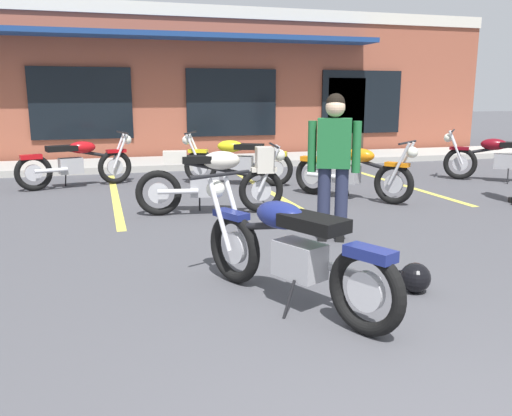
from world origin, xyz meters
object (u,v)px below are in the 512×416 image
Objects in this scene: motorcycle_silver_naked at (499,158)px; motorcycle_orange_scrambler at (236,160)px; motorcycle_black_cruiser at (218,177)px; person_by_back_row at (334,158)px; motorcycle_red_sportbike at (77,162)px; motorcycle_foreground_classic at (290,249)px; motorcycle_green_cafe_racer at (353,171)px; helmet_on_pavement at (415,278)px.

motorcycle_silver_naked and motorcycle_orange_scrambler have the same top height.
person_by_back_row is at bearing -59.70° from motorcycle_black_cruiser.
person_by_back_row is (-4.83, -2.94, 0.49)m from motorcycle_silver_naked.
motorcycle_foreground_classic is at bearing -73.99° from motorcycle_red_sportbike.
motorcycle_foreground_classic is 1.01× the size of motorcycle_orange_scrambler.
motorcycle_green_cafe_racer is 0.93× the size of motorcycle_orange_scrambler.
helmet_on_pavement is (1.12, -0.05, -0.33)m from motorcycle_foreground_classic.
motorcycle_red_sportbike is 5.48m from person_by_back_row.
motorcycle_black_cruiser is 1.25× the size of person_by_back_row.
motorcycle_orange_scrambler is at bearing 127.45° from motorcycle_green_cafe_racer.
motorcycle_green_cafe_racer is at bearing 58.26° from person_by_back_row.
motorcycle_silver_naked is at bearing 44.19° from helmet_on_pavement.
motorcycle_orange_scrambler is (1.03, 5.75, 0.00)m from motorcycle_foreground_classic.
person_by_back_row is 1.98m from helmet_on_pavement.
motorcycle_green_cafe_racer is 6.87× the size of helmet_on_pavement.
motorcycle_orange_scrambler is 7.42× the size of helmet_on_pavement.
motorcycle_orange_scrambler is at bearing 90.89° from helmet_on_pavement.
motorcycle_red_sportbike and motorcycle_green_cafe_racer have the same top height.
person_by_back_row is (2.97, -4.58, 0.49)m from motorcycle_red_sportbike.
motorcycle_black_cruiser is 2.34m from motorcycle_green_cafe_racer.
motorcycle_silver_naked is at bearing 31.27° from person_by_back_row.
motorcycle_foreground_classic and motorcycle_silver_naked have the same top height.
motorcycle_silver_naked is at bearing 13.00° from motorcycle_green_cafe_racer.
motorcycle_black_cruiser is at bearing -167.82° from motorcycle_silver_naked.
motorcycle_red_sportbike and motorcycle_orange_scrambler have the same top height.
motorcycle_orange_scrambler is at bearing 69.83° from motorcycle_black_cruiser.
motorcycle_orange_scrambler is (2.84, -0.57, 0.00)m from motorcycle_red_sportbike.
motorcycle_foreground_classic and motorcycle_orange_scrambler have the same top height.
motorcycle_silver_naked is at bearing 38.01° from motorcycle_foreground_classic.
person_by_back_row reaches higher than motorcycle_orange_scrambler.
motorcycle_red_sportbike is at bearing 124.49° from motorcycle_black_cruiser.
motorcycle_green_cafe_racer is 1.07× the size of person_by_back_row.
motorcycle_silver_naked is 0.91× the size of motorcycle_orange_scrambler.
motorcycle_foreground_classic is 1.12× the size of motorcycle_silver_naked.
person_by_back_row reaches higher than motorcycle_black_cruiser.
motorcycle_green_cafe_racer is 4.16m from helmet_on_pavement.
motorcycle_red_sportbike is 7.95× the size of helmet_on_pavement.
motorcycle_foreground_classic is 1.17× the size of person_by_back_row.
person_by_back_row is at bearing -88.17° from motorcycle_orange_scrambler.
helmet_on_pavement is at bearing -2.78° from motorcycle_foreground_classic.
motorcycle_red_sportbike is at bearing 168.12° from motorcycle_silver_naked.
person_by_back_row is at bearing -148.73° from motorcycle_silver_naked.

